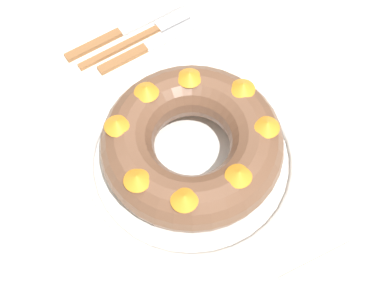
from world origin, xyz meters
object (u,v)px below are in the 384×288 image
serving_dish (192,160)px  fork (143,36)px  serving_knife (118,33)px  cake_knife (144,49)px  bundt_cake (192,144)px

serving_dish → fork: size_ratio=1.46×
serving_dish → fork: (-0.25, 0.07, -0.01)m
serving_dish → serving_knife: 0.28m
serving_knife → cake_knife: same height
bundt_cake → serving_dish: bearing=81.7°
bundt_cake → fork: 0.26m
serving_knife → cake_knife: bearing=17.9°
serving_dish → serving_knife: size_ratio=1.35×
serving_dish → bundt_cake: size_ratio=1.21×
bundt_cake → cake_knife: size_ratio=1.29×
bundt_cake → cake_knife: 0.24m
serving_knife → cake_knife: 0.06m
serving_dish → fork: bearing=165.1°
bundt_cake → serving_knife: size_ratio=1.12×
bundt_cake → cake_knife: (-0.22, 0.05, -0.06)m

